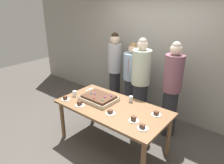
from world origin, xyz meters
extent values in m
plane|color=#4C4742|center=(0.00, 0.00, 0.00)|extent=(12.00, 12.00, 0.00)
cube|color=#9E998E|center=(0.00, 1.60, 1.50)|extent=(8.00, 0.12, 3.00)
cube|color=brown|center=(0.00, 0.00, 0.74)|extent=(1.85, 0.94, 0.04)
cylinder|color=brown|center=(-0.84, -0.39, 0.36)|extent=(0.07, 0.07, 0.72)
cylinder|color=brown|center=(0.84, -0.39, 0.36)|extent=(0.07, 0.07, 0.72)
cylinder|color=brown|center=(-0.84, 0.39, 0.36)|extent=(0.07, 0.07, 0.72)
cylinder|color=brown|center=(0.84, 0.39, 0.36)|extent=(0.07, 0.07, 0.72)
cube|color=beige|center=(-0.32, 0.03, 0.77)|extent=(0.58, 0.45, 0.01)
cube|color=beige|center=(-0.32, -0.19, 0.80)|extent=(0.58, 0.01, 0.05)
cube|color=beige|center=(-0.32, 0.25, 0.80)|extent=(0.58, 0.01, 0.05)
cube|color=beige|center=(-0.61, 0.03, 0.80)|extent=(0.01, 0.45, 0.05)
cube|color=beige|center=(-0.04, 0.03, 0.80)|extent=(0.01, 0.45, 0.05)
cube|color=#4C2D1E|center=(-0.32, 0.03, 0.82)|extent=(0.51, 0.38, 0.08)
sphere|color=red|center=(-0.30, -0.11, 0.86)|extent=(0.03, 0.03, 0.03)
sphere|color=purple|center=(-0.12, 0.13, 0.86)|extent=(0.03, 0.03, 0.03)
sphere|color=purple|center=(-0.19, 0.03, 0.86)|extent=(0.03, 0.03, 0.03)
sphere|color=green|center=(-0.15, -0.07, 0.86)|extent=(0.03, 0.03, 0.03)
sphere|color=purple|center=(-0.41, 0.02, 0.86)|extent=(0.03, 0.03, 0.03)
sphere|color=#2D84E0|center=(-0.47, -0.01, 0.86)|extent=(0.03, 0.03, 0.03)
cylinder|color=white|center=(0.13, -0.19, 0.77)|extent=(0.15, 0.15, 0.01)
cube|color=#4C2D1E|center=(0.12, -0.20, 0.80)|extent=(0.06, 0.06, 0.05)
cylinder|color=white|center=(-0.78, -0.32, 0.77)|extent=(0.15, 0.15, 0.01)
cube|color=#4C2D1E|center=(-0.78, -0.33, 0.81)|extent=(0.06, 0.06, 0.06)
cylinder|color=white|center=(0.68, 0.21, 0.77)|extent=(0.15, 0.15, 0.01)
cube|color=#4C2D1E|center=(0.68, 0.21, 0.80)|extent=(0.06, 0.06, 0.05)
cylinder|color=white|center=(0.71, -0.22, 0.77)|extent=(0.15, 0.15, 0.01)
cube|color=#4C2D1E|center=(0.71, -0.23, 0.80)|extent=(0.07, 0.05, 0.06)
cylinder|color=white|center=(0.51, -0.14, 0.77)|extent=(0.15, 0.15, 0.01)
cube|color=#4C2D1E|center=(0.51, -0.15, 0.81)|extent=(0.06, 0.05, 0.07)
cylinder|color=white|center=(-0.43, -0.32, 0.77)|extent=(0.15, 0.15, 0.01)
cube|color=#4C2D1E|center=(-0.44, -0.31, 0.81)|extent=(0.06, 0.07, 0.06)
cylinder|color=white|center=(0.14, 0.33, 0.81)|extent=(0.07, 0.07, 0.10)
cylinder|color=white|center=(-0.77, -0.13, 0.81)|extent=(0.07, 0.07, 0.10)
cube|color=silver|center=(-0.77, 0.24, 0.77)|extent=(0.03, 0.20, 0.01)
cylinder|color=#28282D|center=(-0.37, 1.12, 0.41)|extent=(0.30, 0.30, 0.83)
cylinder|color=#93ADCC|center=(-0.37, 1.12, 1.10)|extent=(0.37, 0.37, 0.56)
cube|color=maroon|center=(-0.36, 0.94, 1.13)|extent=(0.04, 0.02, 0.36)
sphere|color=beige|center=(-0.37, 1.12, 1.47)|extent=(0.19, 0.19, 0.19)
sphere|color=olive|center=(-0.37, 1.12, 1.52)|extent=(0.15, 0.15, 0.15)
cylinder|color=#28282D|center=(0.59, 0.93, 0.44)|extent=(0.26, 0.26, 0.89)
cylinder|color=#7A4C5B|center=(0.59, 0.93, 1.21)|extent=(0.33, 0.33, 0.65)
sphere|color=beige|center=(0.59, 0.93, 1.63)|extent=(0.20, 0.20, 0.20)
sphere|color=#B2A899|center=(0.59, 0.93, 1.68)|extent=(0.16, 0.16, 0.16)
cylinder|color=#28282D|center=(0.01, 0.83, 0.46)|extent=(0.28, 0.28, 0.91)
cylinder|color=#B7C6B2|center=(0.01, 0.83, 1.23)|extent=(0.35, 0.35, 0.64)
sphere|color=beige|center=(0.01, 0.83, 1.64)|extent=(0.20, 0.20, 0.20)
sphere|color=#B2A899|center=(0.01, 0.83, 1.69)|extent=(0.15, 0.15, 0.15)
cylinder|color=#28282D|center=(-0.92, 1.21, 0.42)|extent=(0.25, 0.25, 0.84)
cylinder|color=#B2B2B7|center=(-0.92, 1.21, 1.16)|extent=(0.31, 0.31, 0.64)
sphere|color=beige|center=(-0.92, 1.21, 1.59)|extent=(0.22, 0.22, 0.22)
sphere|color=black|center=(-0.92, 1.21, 1.65)|extent=(0.17, 0.17, 0.17)
camera|label=1|loc=(1.87, -2.30, 2.38)|focal=33.00mm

